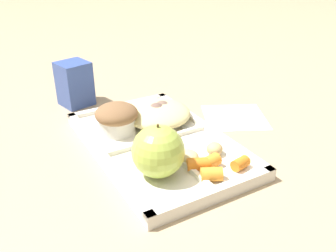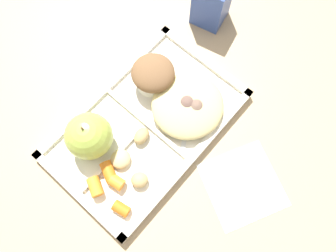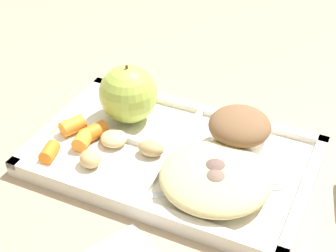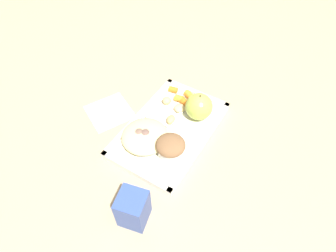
{
  "view_description": "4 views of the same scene",
  "coord_description": "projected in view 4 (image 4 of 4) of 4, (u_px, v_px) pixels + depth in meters",
  "views": [
    {
      "loc": [
        -0.5,
        0.27,
        0.34
      ],
      "look_at": [
        0.01,
        -0.03,
        0.03
      ],
      "focal_mm": 38.76,
      "sensor_mm": 36.0,
      "label": 1
    },
    {
      "loc": [
        -0.11,
        -0.15,
        0.55
      ],
      "look_at": [
        0.02,
        -0.04,
        0.03
      ],
      "focal_mm": 32.73,
      "sensor_mm": 36.0,
      "label": 2
    },
    {
      "loc": [
        0.21,
        -0.48,
        0.45
      ],
      "look_at": [
        -0.01,
        0.02,
        0.04
      ],
      "focal_mm": 56.38,
      "sensor_mm": 36.0,
      "label": 3
    },
    {
      "loc": [
        0.46,
        0.28,
        0.67
      ],
      "look_at": [
        0.0,
        -0.0,
        0.03
      ],
      "focal_mm": 30.89,
      "sensor_mm": 36.0,
      "label": 4
    }
  ],
  "objects": [
    {
      "name": "ground",
      "position": [
        170.0,
        132.0,
        0.86
      ],
      "size": [
        6.0,
        6.0,
        0.0
      ],
      "primitive_type": "plane",
      "color": "tan"
    },
    {
      "name": "lunch_tray",
      "position": [
        170.0,
        130.0,
        0.85
      ],
      "size": [
        0.36,
        0.22,
        0.02
      ],
      "color": "silver",
      "rests_on": "ground"
    },
    {
      "name": "green_apple",
      "position": [
        199.0,
        107.0,
        0.85
      ],
      "size": [
        0.08,
        0.08,
        0.09
      ],
      "color": "#A8C14C",
      "rests_on": "lunch_tray"
    },
    {
      "name": "bran_muffin",
      "position": [
        171.0,
        147.0,
        0.77
      ],
      "size": [
        0.08,
        0.08,
        0.06
      ],
      "color": "silver",
      "rests_on": "lunch_tray"
    },
    {
      "name": "carrot_slice_diagonal",
      "position": [
        178.0,
        98.0,
        0.91
      ],
      "size": [
        0.02,
        0.03,
        0.02
      ],
      "primitive_type": "cylinder",
      "rotation": [
        0.0,
        1.57,
        1.74
      ],
      "color": "orange",
      "rests_on": "lunch_tray"
    },
    {
      "name": "carrot_slice_back",
      "position": [
        184.0,
        102.0,
        0.9
      ],
      "size": [
        0.03,
        0.04,
        0.02
      ],
      "primitive_type": "cylinder",
      "rotation": [
        0.0,
        1.57,
        1.16
      ],
      "color": "orange",
      "rests_on": "lunch_tray"
    },
    {
      "name": "carrot_slice_small",
      "position": [
        173.0,
        90.0,
        0.94
      ],
      "size": [
        0.02,
        0.03,
        0.02
      ],
      "primitive_type": "cylinder",
      "rotation": [
        0.0,
        1.57,
        1.77
      ],
      "color": "orange",
      "rests_on": "lunch_tray"
    },
    {
      "name": "carrot_slice_tilted",
      "position": [
        189.0,
        95.0,
        0.92
      ],
      "size": [
        0.03,
        0.04,
        0.02
      ],
      "primitive_type": "cylinder",
      "rotation": [
        0.0,
        1.57,
        1.12
      ],
      "color": "orange",
      "rests_on": "lunch_tray"
    },
    {
      "name": "potato_chunk_wedge",
      "position": [
        180.0,
        108.0,
        0.89
      ],
      "size": [
        0.04,
        0.04,
        0.02
      ],
      "primitive_type": "ellipsoid",
      "rotation": [
        0.0,
        0.0,
        6.05
      ],
      "color": "tan",
      "rests_on": "lunch_tray"
    },
    {
      "name": "potato_chunk_large",
      "position": [
        167.0,
        101.0,
        0.9
      ],
      "size": [
        0.04,
        0.04,
        0.02
      ],
      "primitive_type": "ellipsoid",
      "rotation": [
        0.0,
        0.0,
        4.05
      ],
      "color": "tan",
      "rests_on": "lunch_tray"
    },
    {
      "name": "potato_chunk_golden",
      "position": [
        171.0,
        119.0,
        0.86
      ],
      "size": [
        0.04,
        0.03,
        0.02
      ],
      "primitive_type": "ellipsoid",
      "rotation": [
        0.0,
        0.0,
        4.9
      ],
      "color": "tan",
      "rests_on": "lunch_tray"
    },
    {
      "name": "egg_noodle_pile",
      "position": [
        145.0,
        136.0,
        0.81
      ],
      "size": [
        0.13,
        0.13,
        0.04
      ],
      "primitive_type": "ellipsoid",
      "color": "#D6C684",
      "rests_on": "lunch_tray"
    },
    {
      "name": "meatball_back",
      "position": [
        140.0,
        135.0,
        0.81
      ],
      "size": [
        0.04,
        0.04,
        0.04
      ],
      "primitive_type": "sphere",
      "color": "#755B4C",
      "rests_on": "lunch_tray"
    },
    {
      "name": "meatball_center",
      "position": [
        143.0,
        131.0,
        0.82
      ],
      "size": [
        0.03,
        0.03,
        0.03
      ],
      "primitive_type": "sphere",
      "color": "brown",
      "rests_on": "lunch_tray"
    },
    {
      "name": "meatball_front",
      "position": [
        146.0,
        136.0,
        0.8
      ],
      "size": [
        0.04,
        0.04,
        0.04
      ],
      "primitive_type": "sphere",
      "color": "brown",
      "rests_on": "lunch_tray"
    },
    {
      "name": "plastic_fork",
      "position": [
        144.0,
        144.0,
        0.81
      ],
      "size": [
        0.14,
        0.1,
        0.0
      ],
      "color": "silver",
      "rests_on": "lunch_tray"
    },
    {
      "name": "milk_carton",
      "position": [
        133.0,
        209.0,
        0.65
      ],
      "size": [
        0.08,
        0.08,
        0.1
      ],
      "primitive_type": "cube",
      "rotation": [
        0.0,
        0.0,
        0.23
      ],
      "color": "#334C99",
      "rests_on": "ground"
    },
    {
      "name": "paper_napkin",
      "position": [
        110.0,
        112.0,
        0.91
      ],
      "size": [
        0.17,
        0.17,
        0.0
      ],
      "primitive_type": "cube",
      "rotation": [
        0.0,
        0.0,
        -0.47
      ],
      "color": "white",
      "rests_on": "ground"
    }
  ]
}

